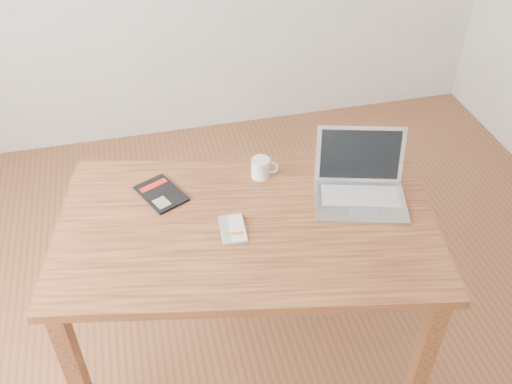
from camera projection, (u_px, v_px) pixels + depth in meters
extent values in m
plane|color=brown|center=(272.00, 358.00, 2.65)|extent=(4.00, 4.00, 0.00)
cube|color=brown|center=(247.00, 226.00, 2.28)|extent=(1.65, 1.14, 0.04)
cube|color=brown|center=(74.00, 367.00, 2.21)|extent=(0.08, 0.08, 0.71)
cube|color=brown|center=(425.00, 353.00, 2.26)|extent=(0.08, 0.08, 0.71)
cube|color=brown|center=(104.00, 235.00, 2.78)|extent=(0.08, 0.08, 0.71)
cube|color=brown|center=(385.00, 226.00, 2.82)|extent=(0.08, 0.08, 0.71)
cube|color=beige|center=(233.00, 229.00, 2.23)|extent=(0.10, 0.16, 0.01)
cube|color=white|center=(233.00, 229.00, 2.23)|extent=(0.10, 0.16, 0.01)
cube|color=gray|center=(225.00, 229.00, 2.22)|extent=(0.04, 0.15, 0.00)
cube|color=orange|center=(237.00, 233.00, 2.20)|extent=(0.05, 0.02, 0.00)
cube|color=black|center=(161.00, 194.00, 2.39)|extent=(0.23, 0.26, 0.01)
cube|color=red|center=(153.00, 185.00, 2.42)|extent=(0.12, 0.08, 0.00)
cube|color=gray|center=(162.00, 202.00, 2.34)|extent=(0.08, 0.08, 0.00)
cube|color=silver|center=(360.00, 202.00, 2.35)|extent=(0.42, 0.35, 0.02)
cube|color=#BABABD|center=(360.00, 196.00, 2.36)|extent=(0.34, 0.21, 0.00)
cube|color=#BCBCC1|center=(363.00, 213.00, 2.28)|extent=(0.12, 0.08, 0.00)
cube|color=silver|center=(360.00, 154.00, 2.39)|extent=(0.37, 0.17, 0.24)
cube|color=black|center=(360.00, 155.00, 2.38)|extent=(0.33, 0.14, 0.21)
cylinder|color=white|center=(261.00, 168.00, 2.46)|extent=(0.08, 0.08, 0.09)
cylinder|color=black|center=(261.00, 160.00, 2.44)|extent=(0.07, 0.07, 0.01)
torus|color=white|center=(271.00, 168.00, 2.46)|extent=(0.06, 0.03, 0.06)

